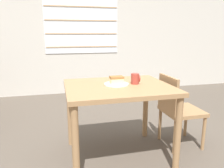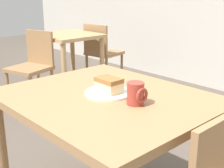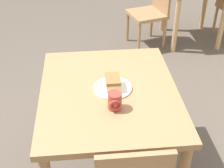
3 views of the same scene
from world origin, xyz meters
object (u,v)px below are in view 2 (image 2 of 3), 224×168
(dining_table_far, at_px, (68,45))
(coffee_mug, at_px, (136,94))
(plate, at_px, (108,93))
(cake_slice, at_px, (109,85))
(chair_far_opposite, at_px, (101,51))
(dining_table_near, at_px, (107,116))
(chair_far_corner, at_px, (33,64))

(dining_table_far, bearing_deg, coffee_mug, -28.19)
(plate, distance_m, coffee_mug, 0.20)
(dining_table_far, distance_m, coffee_mug, 2.61)
(cake_slice, bearing_deg, plate, -157.96)
(plate, bearing_deg, dining_table_far, 149.78)
(chair_far_opposite, bearing_deg, plate, 129.87)
(plate, distance_m, cake_slice, 0.04)
(dining_table_near, bearing_deg, chair_far_corner, 160.88)
(chair_far_opposite, bearing_deg, cake_slice, 129.91)
(plate, xyz_separation_m, coffee_mug, (0.19, -0.01, 0.05))
(chair_far_opposite, xyz_separation_m, cake_slice, (2.08, -1.76, 0.37))
(chair_far_corner, distance_m, coffee_mug, 2.35)
(plate, relative_size, cake_slice, 1.86)
(chair_far_corner, bearing_deg, coffee_mug, -33.28)
(plate, bearing_deg, chair_far_opposite, 139.85)
(coffee_mug, bearing_deg, dining_table_near, -174.45)
(cake_slice, distance_m, coffee_mug, 0.19)
(chair_far_opposite, distance_m, plate, 2.74)
(dining_table_near, bearing_deg, chair_far_opposite, 139.62)
(dining_table_far, relative_size, chair_far_opposite, 0.90)
(dining_table_near, height_order, dining_table_far, dining_table_near)
(chair_far_corner, distance_m, cake_slice, 2.17)
(cake_slice, bearing_deg, coffee_mug, -2.15)
(dining_table_near, height_order, plate, plate)
(dining_table_near, distance_m, chair_far_corner, 2.17)
(coffee_mug, bearing_deg, chair_far_corner, 162.77)
(chair_far_opposite, bearing_deg, dining_table_far, 78.74)
(cake_slice, height_order, coffee_mug, coffee_mug)
(dining_table_far, bearing_deg, dining_table_near, -30.58)
(dining_table_near, xyz_separation_m, cake_slice, (-0.01, 0.02, 0.16))
(plate, xyz_separation_m, cake_slice, (0.00, 0.00, 0.04))
(chair_far_opposite, relative_size, coffee_mug, 7.79)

